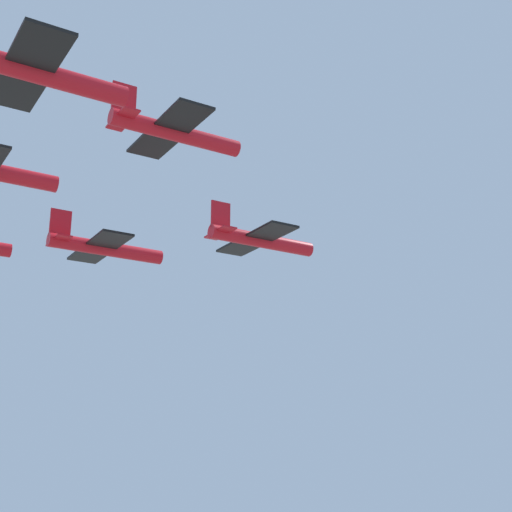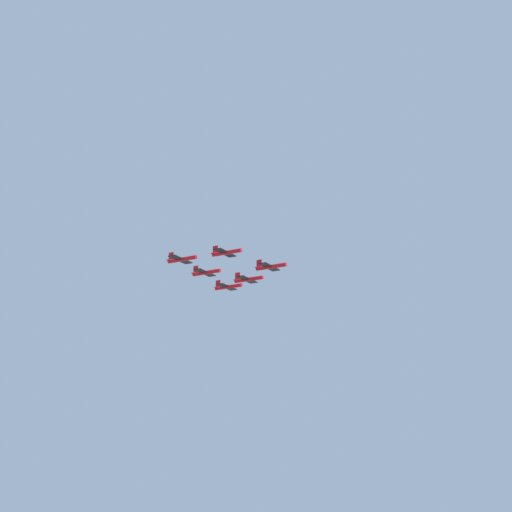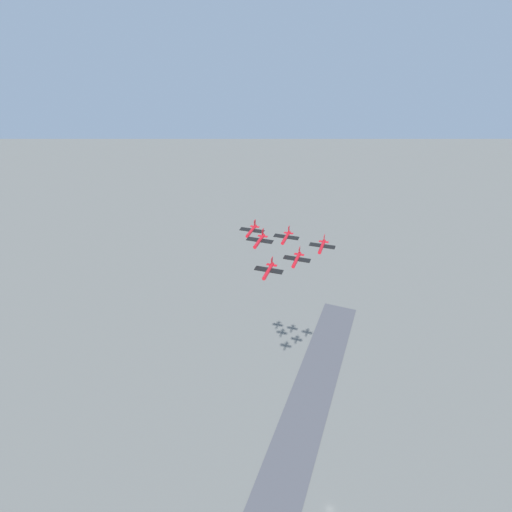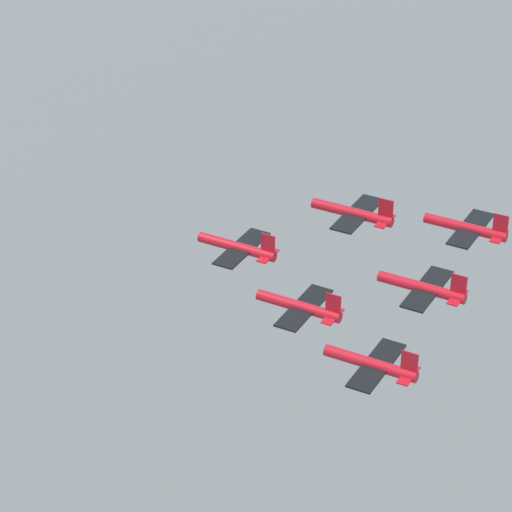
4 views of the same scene
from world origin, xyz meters
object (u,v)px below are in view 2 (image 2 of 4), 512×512
at_px(jet_0, 270,267).
at_px(jet_2, 226,253).
at_px(jet_5, 181,259).
at_px(jet_4, 206,272).
at_px(jet_3, 228,287).
at_px(jet_1, 248,279).

height_order(jet_0, jet_2, jet_2).
bearing_deg(jet_5, jet_0, 120.47).
height_order(jet_0, jet_4, jet_4).
bearing_deg(jet_3, jet_4, 0.00).
bearing_deg(jet_3, jet_0, 59.53).
relative_size(jet_0, jet_2, 1.00).
relative_size(jet_4, jet_5, 1.00).
height_order(jet_4, jet_5, jet_5).
distance_m(jet_1, jet_3, 13.06).
xyz_separation_m(jet_0, jet_3, (16.26, -20.41, -0.23)).
height_order(jet_1, jet_3, jet_3).
bearing_deg(jet_1, jet_4, -59.53).
xyz_separation_m(jet_1, jet_4, (12.87, 2.15, 2.08)).
distance_m(jet_3, jet_5, 26.56).
distance_m(jet_2, jet_5, 13.23).
relative_size(jet_0, jet_1, 1.00).
bearing_deg(jet_4, jet_2, 59.53).
xyz_separation_m(jet_3, jet_4, (4.74, 12.35, 1.53)).
relative_size(jet_1, jet_3, 1.00).
bearing_deg(jet_0, jet_4, -90.00).
bearing_deg(jet_0, jet_5, -59.53).
xyz_separation_m(jet_1, jet_5, (17.61, 14.50, 2.82)).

